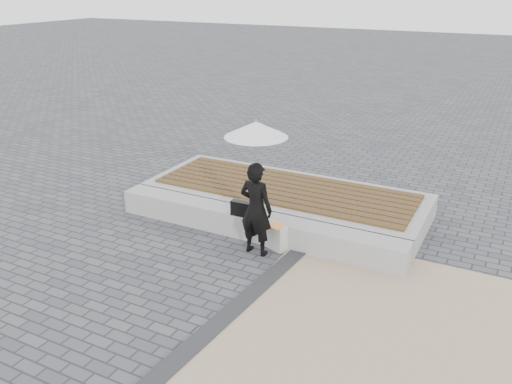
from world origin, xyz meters
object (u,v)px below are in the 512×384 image
(seating_ledge, at_px, (254,225))
(canvas_tote, at_px, (275,236))
(parasol, at_px, (256,129))
(handbag, at_px, (242,209))
(woman, at_px, (256,209))

(seating_ledge, distance_m, canvas_tote, 0.54)
(seating_ledge, xyz_separation_m, parasol, (0.29, -0.49, 1.75))
(seating_ledge, relative_size, canvas_tote, 12.24)
(handbag, relative_size, canvas_tote, 0.85)
(seating_ledge, xyz_separation_m, handbag, (-0.14, -0.17, 0.32))
(woman, distance_m, canvas_tote, 0.62)
(seating_ledge, distance_m, handbag, 0.39)
(seating_ledge, xyz_separation_m, canvas_tote, (0.49, -0.23, 0.00))
(woman, relative_size, parasol, 1.25)
(woman, height_order, canvas_tote, woman)
(canvas_tote, bearing_deg, handbag, -164.59)
(canvas_tote, bearing_deg, parasol, -107.16)
(seating_ledge, relative_size, parasol, 4.30)
(parasol, bearing_deg, canvas_tote, 51.68)
(parasol, bearing_deg, woman, 0.00)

